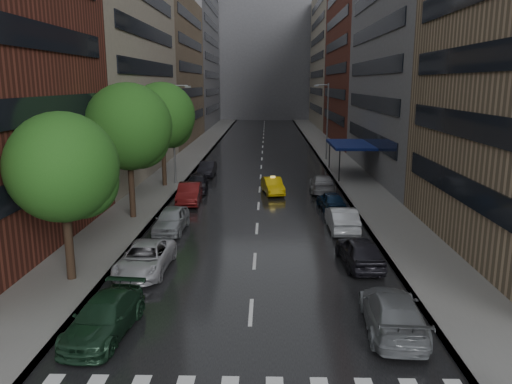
{
  "coord_description": "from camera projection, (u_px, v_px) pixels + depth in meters",
  "views": [
    {
      "loc": [
        0.63,
        -14.91,
        9.22
      ],
      "look_at": [
        0.0,
        13.35,
        3.0
      ],
      "focal_mm": 35.0,
      "sensor_mm": 36.0,
      "label": 1
    }
  ],
  "objects": [
    {
      "name": "building_far",
      "position": [
        265.0,
        56.0,
        128.33
      ],
      "size": [
        40.0,
        14.0,
        32.0
      ],
      "primitive_type": "cube",
      "color": "slate",
      "rests_on": "ground"
    },
    {
      "name": "tree_mid",
      "position": [
        128.0,
        127.0,
        33.12
      ],
      "size": [
        5.81,
        5.81,
        9.25
      ],
      "color": "#382619",
      "rests_on": "ground"
    },
    {
      "name": "sidewalk_left",
      "position": [
        194.0,
        154.0,
        65.55
      ],
      "size": [
        4.0,
        140.0,
        0.15
      ],
      "primitive_type": "cube",
      "color": "gray",
      "rests_on": "ground"
    },
    {
      "name": "awning",
      "position": [
        350.0,
        145.0,
        49.86
      ],
      "size": [
        4.0,
        8.0,
        3.12
      ],
      "color": "navy",
      "rests_on": "sidewalk_right"
    },
    {
      "name": "road",
      "position": [
        262.0,
        154.0,
        65.37
      ],
      "size": [
        14.0,
        140.0,
        0.01
      ],
      "primitive_type": "cube",
      "color": "black",
      "rests_on": "ground"
    },
    {
      "name": "tree_far",
      "position": [
        162.0,
        116.0,
        43.71
      ],
      "size": [
        5.83,
        5.83,
        9.29
      ],
      "color": "#382619",
      "rests_on": "ground"
    },
    {
      "name": "ground",
      "position": [
        247.0,
        366.0,
        16.55
      ],
      "size": [
        220.0,
        220.0,
        0.0
      ],
      "primitive_type": "plane",
      "color": "gray",
      "rests_on": "ground"
    },
    {
      "name": "parked_cars_right",
      "position": [
        344.0,
        223.0,
        30.64
      ],
      "size": [
        2.46,
        29.81,
        1.55
      ],
      "color": "slate",
      "rests_on": "ground"
    },
    {
      "name": "sidewalk_right",
      "position": [
        331.0,
        154.0,
        65.16
      ],
      "size": [
        4.0,
        140.0,
        0.15
      ],
      "primitive_type": "cube",
      "color": "gray",
      "rests_on": "ground"
    },
    {
      "name": "buildings_right",
      "position": [
        372.0,
        39.0,
        68.36
      ],
      "size": [
        8.05,
        109.1,
        36.0
      ],
      "color": "#937A5B",
      "rests_on": "ground"
    },
    {
      "name": "street_lamp_left",
      "position": [
        175.0,
        132.0,
        44.96
      ],
      "size": [
        1.74,
        0.22,
        9.0
      ],
      "color": "gray",
      "rests_on": "sidewalk_left"
    },
    {
      "name": "tree_near",
      "position": [
        63.0,
        167.0,
        22.48
      ],
      "size": [
        5.02,
        5.02,
        8.0
      ],
      "color": "#382619",
      "rests_on": "ground"
    },
    {
      "name": "parked_cars_left",
      "position": [
        177.0,
        212.0,
        33.32
      ],
      "size": [
        2.43,
        37.2,
        1.57
      ],
      "color": "#16301F",
      "rests_on": "ground"
    },
    {
      "name": "taxi",
      "position": [
        273.0,
        186.0,
        42.17
      ],
      "size": [
        2.11,
        4.32,
        1.36
      ],
      "primitive_type": "imported",
      "rotation": [
        0.0,
        0.0,
        0.17
      ],
      "color": "#E4B60C",
      "rests_on": "ground"
    },
    {
      "name": "street_lamp_right",
      "position": [
        327.0,
        120.0,
        59.27
      ],
      "size": [
        1.74,
        0.22,
        9.0
      ],
      "color": "gray",
      "rests_on": "sidewalk_right"
    },
    {
      "name": "buildings_left",
      "position": [
        158.0,
        34.0,
        70.84
      ],
      "size": [
        8.0,
        108.0,
        38.0
      ],
      "color": "maroon",
      "rests_on": "ground"
    }
  ]
}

